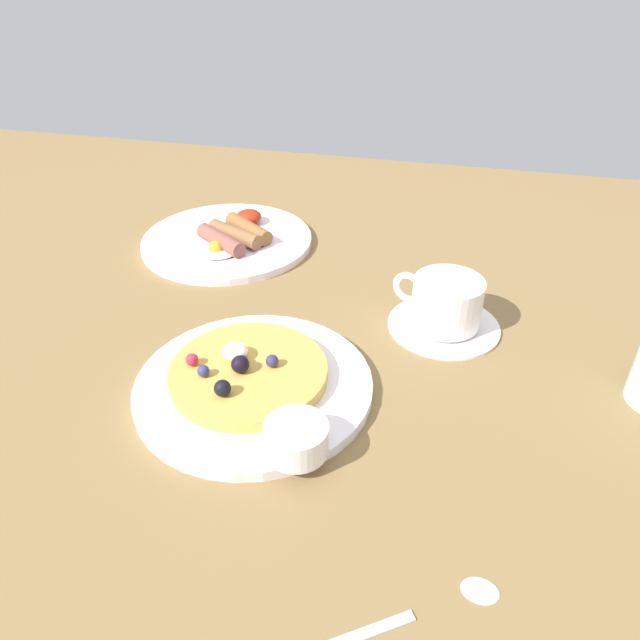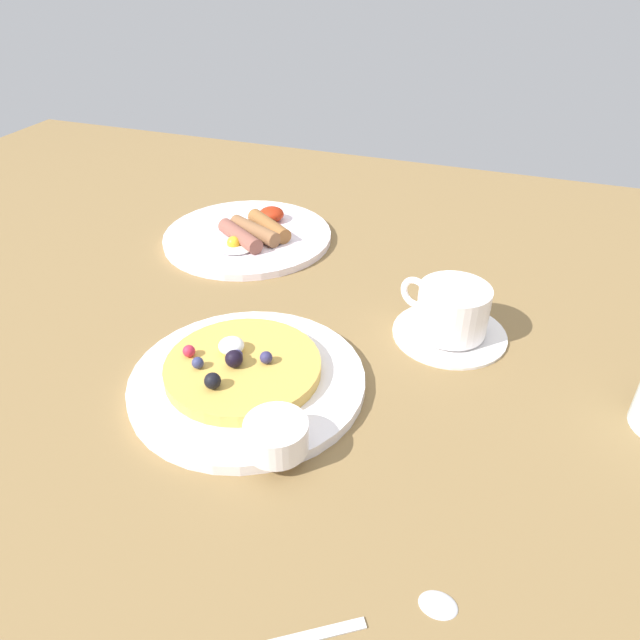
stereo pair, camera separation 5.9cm
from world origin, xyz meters
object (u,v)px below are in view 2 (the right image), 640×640
Objects in this scene: syrup_ramekin at (276,435)px; coffee_cup at (452,308)px; breakfast_plate at (248,236)px; coffee_saucer at (449,333)px; teaspoon at (379,618)px; pancake_plate at (248,381)px.

coffee_cup reaches higher than syrup_ramekin.
breakfast_plate is at bearing 156.23° from coffee_cup.
breakfast_plate is at bearing 119.05° from syrup_ramekin.
syrup_ramekin reaches higher than coffee_saucer.
teaspoon is (12.69, -11.58, -2.46)cm from syrup_ramekin.
coffee_cup is at bearing 65.00° from syrup_ramekin.
teaspoon is (34.35, -50.58, -0.30)cm from breakfast_plate.
pancake_plate is 24.55cm from coffee_saucer.
pancake_plate reaches higher than teaspoon.
syrup_ramekin is 0.44× the size of coffee_saucer.
pancake_plate is 10.82cm from syrup_ramekin.
coffee_cup is at bearing 41.82° from pancake_plate.
pancake_plate is at bearing 134.77° from teaspoon.
pancake_plate is 2.26× the size of coffee_cup.
teaspoon is (1.15, -35.96, -0.12)cm from coffee_saucer.
breakfast_plate is 61.14cm from teaspoon.
coffee_cup is at bearing 159.64° from coffee_saucer.
pancake_plate is 27.74cm from teaspoon.
pancake_plate is 34.25cm from breakfast_plate.
coffee_cup is 0.71× the size of teaspoon.
coffee_cup is at bearing -23.77° from breakfast_plate.
syrup_ramekin is at bearing -60.95° from breakfast_plate.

